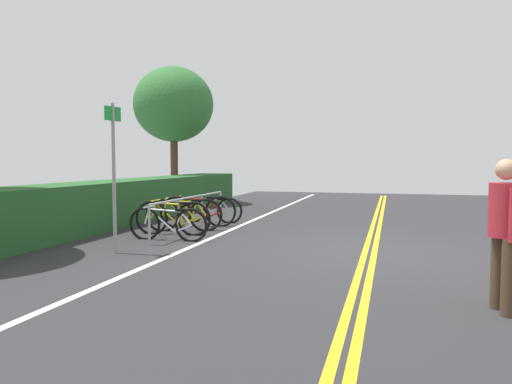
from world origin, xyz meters
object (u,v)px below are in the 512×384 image
bicycle_1 (173,218)px  bicycle_2 (184,215)px  bicycle_0 (168,224)px  bicycle_3 (198,211)px  tree_mid (174,105)px  sign_post_near (114,165)px  bike_rack (191,206)px  bicycle_4 (211,210)px  pedestrian (504,225)px

bicycle_1 → bicycle_2: size_ratio=1.04×
bicycle_0 → bicycle_3: bicycle_3 is taller
tree_mid → bicycle_0: bearing=-155.5°
tree_mid → sign_post_near: bearing=-160.5°
bicycle_0 → bike_rack: bearing=4.2°
bicycle_4 → pedestrian: size_ratio=1.06×
bicycle_2 → tree_mid: 7.92m
bicycle_2 → pedestrian: (-4.52, -5.67, 0.56)m
bike_rack → sign_post_near: bearing=176.6°
bicycle_0 → bicycle_3: size_ratio=0.96×
bicycle_4 → sign_post_near: size_ratio=0.66×
bicycle_2 → bicycle_4: (1.54, -0.04, -0.04)m
bicycle_4 → sign_post_near: (-4.33, 0.08, 1.20)m
bicycle_2 → tree_mid: size_ratio=0.33×
bike_rack → pedestrian: pedestrian is taller
bicycle_3 → pedestrian: bearing=-133.1°
bicycle_0 → bicycle_1: bicycle_1 is taller
bicycle_4 → sign_post_near: bearing=178.9°
bicycle_2 → sign_post_near: size_ratio=0.65×
bicycle_2 → bicycle_0: bearing=-170.0°
pedestrian → tree_mid: 14.39m
bicycle_3 → sign_post_near: sign_post_near is taller
bicycle_1 → pedestrian: size_ratio=1.07×
sign_post_near → tree_mid: bearing=19.5°
bike_rack → bicycle_0: bike_rack is taller
bicycle_2 → sign_post_near: bearing=179.2°
tree_mid → bicycle_3: bearing=-149.6°
bicycle_0 → bicycle_2: bicycle_2 is taller
bicycle_2 → bicycle_4: bearing=-1.6°
bicycle_1 → bicycle_4: (2.14, -0.05, -0.04)m
bicycle_4 → tree_mid: tree_mid is taller
bicycle_3 → bicycle_4: size_ratio=1.04×
bicycle_1 → sign_post_near: (-2.19, 0.04, 1.16)m
bicycle_2 → bicycle_3: bicycle_3 is taller
bicycle_2 → tree_mid: bearing=27.2°
tree_mid → pedestrian: bearing=-140.6°
bike_rack → bicycle_0: 1.41m
bicycle_0 → bicycle_1: 0.75m
pedestrian → sign_post_near: 6.00m
bicycle_3 → tree_mid: bearing=30.4°
bicycle_4 → bicycle_0: bearing=-176.2°
bicycle_2 → sign_post_near: sign_post_near is taller
bike_rack → bicycle_2: size_ratio=2.38×
bicycle_3 → bicycle_1: bearing=179.1°
bicycle_3 → sign_post_near: 3.74m
bike_rack → tree_mid: size_ratio=0.79×
bicycle_1 → tree_mid: tree_mid is taller
bicycle_3 → pedestrian: size_ratio=1.10×
tree_mid → bicycle_4: bearing=-145.6°
bike_rack → tree_mid: bearing=28.4°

